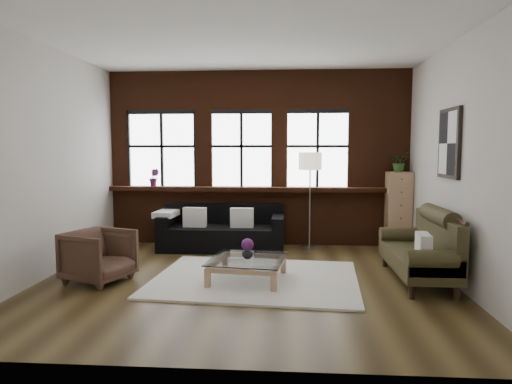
# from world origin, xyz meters

# --- Properties ---
(floor) EXTENTS (5.50, 5.50, 0.00)m
(floor) POSITION_xyz_m (0.00, 0.00, 0.00)
(floor) COLOR #3D2E16
(floor) RESTS_ON ground
(ceiling) EXTENTS (5.50, 5.50, 0.00)m
(ceiling) POSITION_xyz_m (0.00, 0.00, 3.20)
(ceiling) COLOR white
(ceiling) RESTS_ON ground
(wall_back) EXTENTS (5.50, 0.00, 5.50)m
(wall_back) POSITION_xyz_m (0.00, 2.50, 1.60)
(wall_back) COLOR beige
(wall_back) RESTS_ON ground
(wall_front) EXTENTS (5.50, 0.00, 5.50)m
(wall_front) POSITION_xyz_m (0.00, -2.50, 1.60)
(wall_front) COLOR beige
(wall_front) RESTS_ON ground
(wall_left) EXTENTS (0.00, 5.00, 5.00)m
(wall_left) POSITION_xyz_m (-2.75, 0.00, 1.60)
(wall_left) COLOR beige
(wall_left) RESTS_ON ground
(wall_right) EXTENTS (0.00, 5.00, 5.00)m
(wall_right) POSITION_xyz_m (2.75, 0.00, 1.60)
(wall_right) COLOR beige
(wall_right) RESTS_ON ground
(brick_backwall) EXTENTS (5.50, 0.12, 3.20)m
(brick_backwall) POSITION_xyz_m (0.00, 2.44, 1.60)
(brick_backwall) COLOR #482110
(brick_backwall) RESTS_ON floor
(sill_ledge) EXTENTS (5.50, 0.30, 0.08)m
(sill_ledge) POSITION_xyz_m (0.00, 2.35, 1.04)
(sill_ledge) COLOR #482110
(sill_ledge) RESTS_ON brick_backwall
(window_left) EXTENTS (1.38, 0.10, 1.50)m
(window_left) POSITION_xyz_m (-1.80, 2.45, 1.75)
(window_left) COLOR black
(window_left) RESTS_ON brick_backwall
(window_mid) EXTENTS (1.38, 0.10, 1.50)m
(window_mid) POSITION_xyz_m (-0.30, 2.45, 1.75)
(window_mid) COLOR black
(window_mid) RESTS_ON brick_backwall
(window_right) EXTENTS (1.38, 0.10, 1.50)m
(window_right) POSITION_xyz_m (1.10, 2.45, 1.75)
(window_right) COLOR black
(window_right) RESTS_ON brick_backwall
(wall_poster) EXTENTS (0.05, 0.74, 0.94)m
(wall_poster) POSITION_xyz_m (2.72, 0.30, 1.85)
(wall_poster) COLOR black
(wall_poster) RESTS_ON wall_right
(shag_rug) EXTENTS (2.89, 2.35, 0.03)m
(shag_rug) POSITION_xyz_m (0.13, 0.05, 0.01)
(shag_rug) COLOR silver
(shag_rug) RESTS_ON floor
(dark_sofa) EXTENTS (2.18, 0.88, 0.79)m
(dark_sofa) POSITION_xyz_m (-0.59, 1.90, 0.39)
(dark_sofa) COLOR black
(dark_sofa) RESTS_ON floor
(pillow_a) EXTENTS (0.41, 0.16, 0.34)m
(pillow_a) POSITION_xyz_m (-1.06, 1.80, 0.58)
(pillow_a) COLOR silver
(pillow_a) RESTS_ON dark_sofa
(pillow_b) EXTENTS (0.40, 0.14, 0.34)m
(pillow_b) POSITION_xyz_m (-0.23, 1.80, 0.58)
(pillow_b) COLOR silver
(pillow_b) RESTS_ON dark_sofa
(vintage_settee) EXTENTS (0.78, 1.75, 0.93)m
(vintage_settee) POSITION_xyz_m (2.30, 0.13, 0.47)
(vintage_settee) COLOR #352F18
(vintage_settee) RESTS_ON floor
(pillow_settee) EXTENTS (0.18, 0.39, 0.34)m
(pillow_settee) POSITION_xyz_m (2.22, -0.40, 0.58)
(pillow_settee) COLOR silver
(pillow_settee) RESTS_ON vintage_settee
(armchair) EXTENTS (0.98, 0.97, 0.70)m
(armchair) POSITION_xyz_m (-1.95, -0.18, 0.35)
(armchair) COLOR #462F23
(armchair) RESTS_ON floor
(coffee_table) EXTENTS (1.09, 1.09, 0.33)m
(coffee_table) POSITION_xyz_m (0.03, -0.04, 0.15)
(coffee_table) COLOR tan
(coffee_table) RESTS_ON shag_rug
(vase) EXTENTS (0.19, 0.19, 0.15)m
(vase) POSITION_xyz_m (0.03, -0.04, 0.39)
(vase) COLOR #B2B2B2
(vase) RESTS_ON coffee_table
(flowers) EXTENTS (0.17, 0.17, 0.17)m
(flowers) POSITION_xyz_m (0.03, -0.04, 0.51)
(flowers) COLOR #66246A
(flowers) RESTS_ON vase
(drawer_chest) EXTENTS (0.42, 0.42, 1.37)m
(drawer_chest) POSITION_xyz_m (2.53, 2.24, 0.69)
(drawer_chest) COLOR tan
(drawer_chest) RESTS_ON floor
(potted_plant_top) EXTENTS (0.38, 0.35, 0.36)m
(potted_plant_top) POSITION_xyz_m (2.53, 2.24, 1.55)
(potted_plant_top) COLOR #2D5923
(potted_plant_top) RESTS_ON drawer_chest
(floor_lamp) EXTENTS (0.40, 0.40, 1.87)m
(floor_lamp) POSITION_xyz_m (0.95, 1.99, 0.93)
(floor_lamp) COLOR #A5A5A8
(floor_lamp) RESTS_ON floor
(sill_plant) EXTENTS (0.19, 0.15, 0.34)m
(sill_plant) POSITION_xyz_m (-1.93, 2.32, 1.25)
(sill_plant) COLOR #66246A
(sill_plant) RESTS_ON sill_ledge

